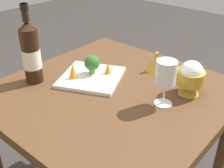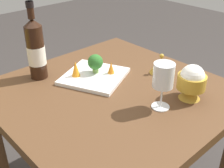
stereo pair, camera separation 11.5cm
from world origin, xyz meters
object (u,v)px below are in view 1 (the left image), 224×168
(rice_bowl_lid, at_px, (156,63))
(carrot_garnish_left, at_px, (108,68))
(wine_glass, at_px, (166,74))
(broccoli_floret, at_px, (92,63))
(carrot_garnish_right, at_px, (73,71))
(wine_bottle, at_px, (31,53))
(serving_plate, at_px, (91,77))
(rice_bowl, at_px, (191,77))

(rice_bowl_lid, distance_m, carrot_garnish_left, 0.23)
(wine_glass, relative_size, broccoli_floret, 2.09)
(wine_glass, bearing_deg, broccoli_floret, -87.55)
(wine_glass, bearing_deg, carrot_garnish_right, -75.85)
(rice_bowl_lid, bearing_deg, carrot_garnish_left, -33.45)
(wine_bottle, distance_m, carrot_garnish_right, 0.19)
(rice_bowl_lid, xyz_separation_m, serving_plate, (0.26, -0.17, -0.03))
(serving_plate, distance_m, carrot_garnish_left, 0.08)
(rice_bowl, xyz_separation_m, broccoli_floret, (0.15, -0.39, -0.01))
(serving_plate, height_order, broccoli_floret, broccoli_floret)
(wine_bottle, distance_m, carrot_garnish_left, 0.33)
(rice_bowl, distance_m, broccoli_floret, 0.42)
(wine_bottle, distance_m, broccoli_floret, 0.26)
(carrot_garnish_left, bearing_deg, serving_plate, -31.61)
(rice_bowl, height_order, broccoli_floret, rice_bowl)
(carrot_garnish_right, bearing_deg, serving_plate, 145.30)
(wine_bottle, distance_m, serving_plate, 0.27)
(wine_bottle, relative_size, wine_glass, 1.87)
(rice_bowl_lid, distance_m, broccoli_floret, 0.30)
(wine_glass, bearing_deg, rice_bowl, 164.92)
(rice_bowl, bearing_deg, carrot_garnish_right, -61.51)
(carrot_garnish_left, xyz_separation_m, carrot_garnish_right, (0.13, -0.08, 0.01))
(rice_bowl, bearing_deg, carrot_garnish_left, -73.42)
(wine_bottle, height_order, carrot_garnish_left, wine_bottle)
(broccoli_floret, bearing_deg, carrot_garnish_left, 132.18)
(rice_bowl, bearing_deg, wine_bottle, -58.53)
(wine_glass, xyz_separation_m, rice_bowl, (-0.13, 0.04, -0.05))
(serving_plate, height_order, carrot_garnish_right, carrot_garnish_right)
(wine_glass, relative_size, carrot_garnish_left, 3.37)
(carrot_garnish_left, bearing_deg, broccoli_floret, -47.82)
(rice_bowl, bearing_deg, rice_bowl_lid, -112.43)
(broccoli_floret, bearing_deg, wine_bottle, -40.19)
(wine_bottle, bearing_deg, broccoli_floret, 139.81)
(wine_glass, xyz_separation_m, serving_plate, (0.03, -0.35, -0.12))
(rice_bowl, relative_size, serving_plate, 0.43)
(rice_bowl_lid, bearing_deg, rice_bowl, 67.57)
(rice_bowl_lid, xyz_separation_m, carrot_garnish_left, (0.19, -0.13, 0.00))
(wine_bottle, xyz_separation_m, wine_glass, (-0.21, 0.52, -0.00))
(rice_bowl, xyz_separation_m, serving_plate, (0.17, -0.38, -0.07))
(rice_bowl_lid, distance_m, carrot_garnish_right, 0.38)
(rice_bowl_lid, relative_size, broccoli_floret, 1.17)
(wine_bottle, xyz_separation_m, carrot_garnish_left, (-0.24, 0.21, -0.09))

